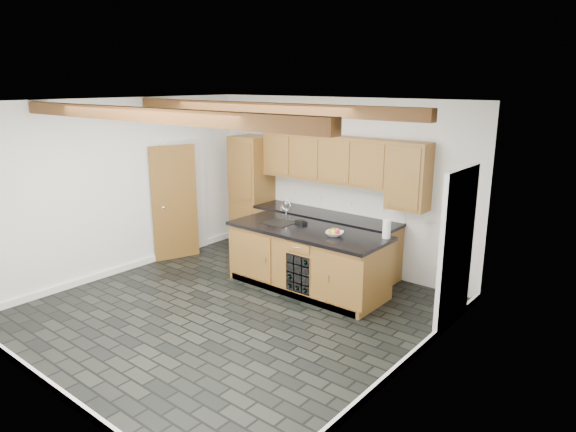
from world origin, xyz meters
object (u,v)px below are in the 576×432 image
(kitchen_scale, at_px, (301,222))
(fruit_bowl, at_px, (334,234))
(island, at_px, (307,259))
(paper_towel, at_px, (387,229))

(kitchen_scale, relative_size, fruit_bowl, 0.84)
(island, xyz_separation_m, kitchen_scale, (-0.26, 0.18, 0.49))
(kitchen_scale, xyz_separation_m, paper_towel, (1.37, 0.17, 0.10))
(fruit_bowl, height_order, paper_towel, paper_towel)
(fruit_bowl, bearing_deg, paper_towel, 30.51)
(kitchen_scale, bearing_deg, paper_towel, 20.42)
(paper_towel, bearing_deg, fruit_bowl, -149.49)
(kitchen_scale, relative_size, paper_towel, 0.79)
(island, height_order, fruit_bowl, fruit_bowl)
(paper_towel, bearing_deg, island, -162.30)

